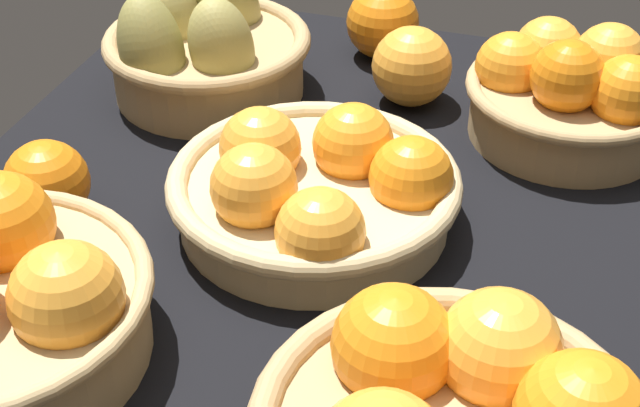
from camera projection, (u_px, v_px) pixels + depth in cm
name	position (u px, v px, depth cm)	size (l,w,h in cm)	color
market_tray	(333.00, 251.00, 82.08)	(84.00, 72.00, 3.00)	black
basket_near_right	(570.00, 91.00, 92.01)	(20.37, 20.37, 11.23)	tan
basket_far_right_pears	(203.00, 49.00, 98.61)	(22.73, 21.55, 13.51)	tan
basket_center	(316.00, 188.00, 80.41)	(25.16, 25.16, 9.86)	tan
loose_orange_front_gap	(383.00, 23.00, 105.95)	(8.13, 8.13, 8.13)	orange
loose_orange_back_gap	(412.00, 66.00, 97.44)	(8.24, 8.24, 8.24)	#F49E33
loose_orange_side_gap	(47.00, 182.00, 81.34)	(7.38, 7.38, 7.38)	orange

